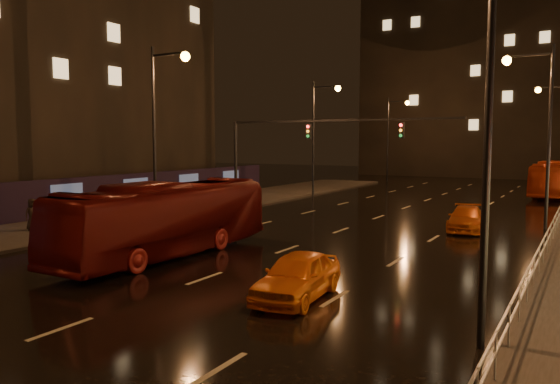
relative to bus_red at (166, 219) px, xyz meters
The scene contains 12 objects.
ground 14.32m from the bus_red, 74.80° to the left, with size 140.00×140.00×0.00m, color black.
sidewalk_left 13.19m from the bus_red, 138.20° to the left, with size 7.00×70.00×0.15m, color #38332D.
building_distant 68.20m from the bus_red, 83.29° to the left, with size 44.00×16.00×36.00m, color black.
hoarding_left 14.64m from the bus_red, 156.94° to the left, with size 0.30×46.00×2.50m, color black.
traffic_signal 14.16m from the bus_red, 95.53° to the left, with size 15.31×0.32×6.20m.
streetlight_right 14.21m from the bus_red, 18.64° to the right, with size 2.64×0.50×10.00m.
railing_right 18.23m from the bus_red, 40.10° to the left, with size 0.05×56.00×1.00m.
bus_red is the anchor object (origin of this frame).
bus_curb 38.23m from the bus_red, 70.55° to the left, with size 2.62×11.19×3.12m, color #AE3011.
taxi_near 8.28m from the bus_red, 20.15° to the right, with size 1.69×4.19×1.43m, color orange.
taxi_far 16.29m from the bus_red, 53.72° to the left, with size 1.80×4.43×1.28m, color #CA5613.
pedestrian_c 10.07m from the bus_red, behind, with size 0.82×0.53×1.68m, color black.
Camera 1 is at (11.66, -11.02, 4.80)m, focal length 35.00 mm.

